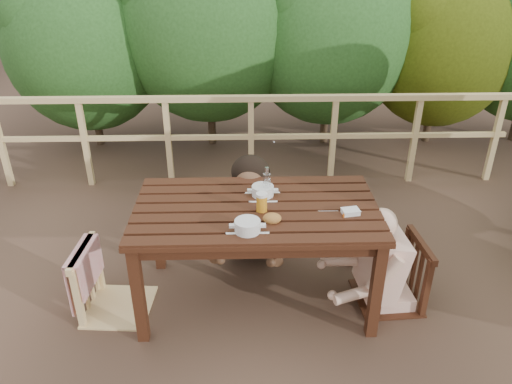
{
  "coord_description": "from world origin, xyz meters",
  "views": [
    {
      "loc": [
        -0.09,
        -3.01,
        2.52
      ],
      "look_at": [
        0.0,
        0.05,
        0.9
      ],
      "focal_mm": 34.57,
      "sensor_mm": 36.0,
      "label": 1
    }
  ],
  "objects_px": {
    "woman": "(252,172)",
    "chair_left": "(111,254)",
    "table": "(256,255)",
    "butter_tub": "(350,213)",
    "bottle": "(267,183)",
    "bread_roll": "(272,218)",
    "beer_glass": "(262,203)",
    "soup_far": "(263,192)",
    "diner_right": "(401,226)",
    "chair_far": "(253,201)",
    "soup_near": "(247,227)",
    "chair_right": "(394,246)"
  },
  "relations": [
    {
      "from": "table",
      "to": "bottle",
      "type": "bearing_deg",
      "value": 62.7
    },
    {
      "from": "soup_near",
      "to": "bread_roll",
      "type": "distance_m",
      "value": 0.2
    },
    {
      "from": "chair_left",
      "to": "soup_far",
      "type": "bearing_deg",
      "value": -72.31
    },
    {
      "from": "butter_tub",
      "to": "soup_far",
      "type": "bearing_deg",
      "value": 143.61
    },
    {
      "from": "diner_right",
      "to": "butter_tub",
      "type": "distance_m",
      "value": 0.43
    },
    {
      "from": "table",
      "to": "butter_tub",
      "type": "distance_m",
      "value": 0.78
    },
    {
      "from": "diner_right",
      "to": "chair_far",
      "type": "bearing_deg",
      "value": 48.61
    },
    {
      "from": "chair_left",
      "to": "soup_far",
      "type": "xyz_separation_m",
      "value": [
        1.09,
        0.26,
        0.35
      ]
    },
    {
      "from": "chair_far",
      "to": "soup_near",
      "type": "xyz_separation_m",
      "value": [
        -0.05,
        -1.08,
        0.4
      ]
    },
    {
      "from": "woman",
      "to": "chair_left",
      "type": "bearing_deg",
      "value": 46.51
    },
    {
      "from": "chair_far",
      "to": "soup_near",
      "type": "height_order",
      "value": "soup_near"
    },
    {
      "from": "soup_far",
      "to": "diner_right",
      "type": "bearing_deg",
      "value": -12.4
    },
    {
      "from": "bread_roll",
      "to": "bottle",
      "type": "distance_m",
      "value": 0.37
    },
    {
      "from": "chair_left",
      "to": "woman",
      "type": "xyz_separation_m",
      "value": [
        1.03,
        0.87,
        0.22
      ]
    },
    {
      "from": "soup_near",
      "to": "diner_right",
      "type": "bearing_deg",
      "value": 14.0
    },
    {
      "from": "chair_far",
      "to": "butter_tub",
      "type": "xyz_separation_m",
      "value": [
        0.65,
        -0.88,
        0.38
      ]
    },
    {
      "from": "chair_left",
      "to": "diner_right",
      "type": "bearing_deg",
      "value": -84.6
    },
    {
      "from": "butter_tub",
      "to": "chair_left",
      "type": "bearing_deg",
      "value": 168.88
    },
    {
      "from": "soup_far",
      "to": "beer_glass",
      "type": "height_order",
      "value": "beer_glass"
    },
    {
      "from": "table",
      "to": "chair_left",
      "type": "distance_m",
      "value": 1.05
    },
    {
      "from": "soup_far",
      "to": "bread_roll",
      "type": "distance_m",
      "value": 0.37
    },
    {
      "from": "table",
      "to": "bread_roll",
      "type": "relative_size",
      "value": 13.69
    },
    {
      "from": "beer_glass",
      "to": "butter_tub",
      "type": "distance_m",
      "value": 0.61
    },
    {
      "from": "soup_far",
      "to": "butter_tub",
      "type": "bearing_deg",
      "value": -26.17
    },
    {
      "from": "soup_near",
      "to": "woman",
      "type": "bearing_deg",
      "value": 87.14
    },
    {
      "from": "butter_tub",
      "to": "diner_right",
      "type": "bearing_deg",
      "value": 0.35
    },
    {
      "from": "woman",
      "to": "butter_tub",
      "type": "relative_size",
      "value": 11.89
    },
    {
      "from": "butter_tub",
      "to": "beer_glass",
      "type": "bearing_deg",
      "value": 163.89
    },
    {
      "from": "bottle",
      "to": "bread_roll",
      "type": "bearing_deg",
      "value": -86.89
    },
    {
      "from": "table",
      "to": "bread_roll",
      "type": "bearing_deg",
      "value": -63.79
    },
    {
      "from": "soup_far",
      "to": "chair_far",
      "type": "bearing_deg",
      "value": 96.09
    },
    {
      "from": "woman",
      "to": "bread_roll",
      "type": "height_order",
      "value": "woman"
    },
    {
      "from": "chair_far",
      "to": "butter_tub",
      "type": "height_order",
      "value": "chair_far"
    },
    {
      "from": "soup_near",
      "to": "soup_far",
      "type": "xyz_separation_m",
      "value": [
        0.12,
        0.49,
        -0.0
      ]
    },
    {
      "from": "bottle",
      "to": "diner_right",
      "type": "bearing_deg",
      "value": -12.15
    },
    {
      "from": "chair_left",
      "to": "beer_glass",
      "type": "distance_m",
      "value": 1.14
    },
    {
      "from": "chair_left",
      "to": "butter_tub",
      "type": "relative_size",
      "value": 8.26
    },
    {
      "from": "table",
      "to": "bottle",
      "type": "height_order",
      "value": "bottle"
    },
    {
      "from": "bread_roll",
      "to": "bottle",
      "type": "height_order",
      "value": "bottle"
    },
    {
      "from": "table",
      "to": "diner_right",
      "type": "xyz_separation_m",
      "value": [
        1.04,
        -0.05,
        0.26
      ]
    },
    {
      "from": "woman",
      "to": "beer_glass",
      "type": "bearing_deg",
      "value": 99.38
    },
    {
      "from": "chair_far",
      "to": "beer_glass",
      "type": "distance_m",
      "value": 0.92
    },
    {
      "from": "diner_right",
      "to": "soup_near",
      "type": "bearing_deg",
      "value": 100.15
    },
    {
      "from": "chair_left",
      "to": "butter_tub",
      "type": "height_order",
      "value": "chair_left"
    },
    {
      "from": "chair_far",
      "to": "woman",
      "type": "height_order",
      "value": "woman"
    },
    {
      "from": "chair_left",
      "to": "beer_glass",
      "type": "height_order",
      "value": "chair_left"
    },
    {
      "from": "chair_left",
      "to": "bottle",
      "type": "distance_m",
      "value": 1.22
    },
    {
      "from": "soup_far",
      "to": "beer_glass",
      "type": "relative_size",
      "value": 1.8
    },
    {
      "from": "soup_near",
      "to": "chair_right",
      "type": "bearing_deg",
      "value": 14.37
    },
    {
      "from": "bread_roll",
      "to": "beer_glass",
      "type": "xyz_separation_m",
      "value": [
        -0.06,
        0.14,
        0.04
      ]
    }
  ]
}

